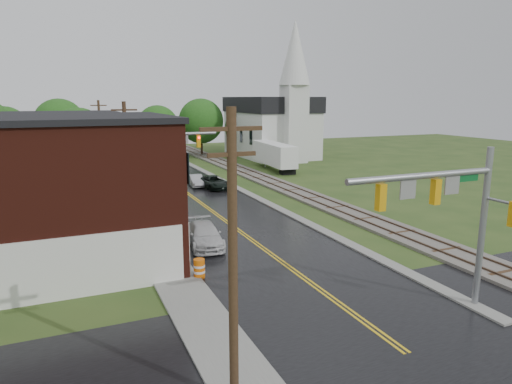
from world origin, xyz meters
TOP-DOWN VIEW (x-y plane):
  - ground at (0.00, 0.00)m, footprint 160.00×160.00m
  - main_road at (0.00, 30.00)m, footprint 10.00×90.00m
  - cross_road at (0.00, 2.00)m, footprint 60.00×9.00m
  - curb_right at (5.40, 35.00)m, footprint 0.80×70.00m
  - sidewalk_left at (-6.20, 25.00)m, footprint 2.40×50.00m
  - brick_building at (-12.48, 15.00)m, footprint 14.30×10.30m
  - yellow_house at (-11.00, 26.00)m, footprint 8.00×7.00m
  - darkred_building at (-10.00, 35.00)m, footprint 7.00×6.00m
  - church at (20.00, 53.74)m, footprint 10.40×18.40m
  - railroad at (10.00, 35.00)m, footprint 3.20×80.00m
  - traffic_signal_near at (3.47, 2.00)m, footprint 7.34×0.30m
  - traffic_signal_far at (-3.47, 27.00)m, footprint 7.34×0.43m
  - utility_pole_a at (-6.80, 0.00)m, footprint 1.80×0.28m
  - utility_pole_b at (-6.80, 22.00)m, footprint 1.80×0.28m
  - utility_pole_c at (-6.80, 44.00)m, footprint 1.80×0.28m
  - tree_left_c at (-13.85, 39.90)m, footprint 6.00×6.00m
  - tree_left_e at (-8.85, 45.90)m, footprint 6.40×6.40m
  - suv_dark at (3.17, 32.63)m, footprint 2.74×4.95m
  - sedan_silver at (1.78, 34.51)m, footprint 1.58×3.83m
  - pickup_white at (-3.20, 15.01)m, footprint 2.56×5.05m
  - semi_trailer at (14.33, 41.63)m, footprint 3.14×10.84m
  - construction_barrel at (-5.00, 10.00)m, footprint 0.72×0.72m

SIDE VIEW (x-z plane):
  - ground at x=0.00m, z-range 0.00..0.00m
  - main_road at x=0.00m, z-range -0.01..0.01m
  - cross_road at x=0.00m, z-range -0.01..0.01m
  - curb_right at x=5.40m, z-range -0.06..0.06m
  - sidewalk_left at x=-6.20m, z-range -0.06..0.06m
  - railroad at x=10.00m, z-range -0.04..0.26m
  - construction_barrel at x=-5.00m, z-range 0.00..1.04m
  - sedan_silver at x=1.78m, z-range 0.00..1.23m
  - suv_dark at x=3.17m, z-range 0.00..1.31m
  - pickup_white at x=-3.20m, z-range 0.00..1.41m
  - semi_trailer at x=14.33m, z-range 0.36..3.83m
  - darkred_building at x=-10.00m, z-range 0.00..4.40m
  - yellow_house at x=-11.00m, z-range 0.00..6.40m
  - brick_building at x=-12.48m, z-range 0.00..8.30m
  - tree_left_c at x=-13.85m, z-range 0.69..8.34m
  - utility_pole_a at x=-6.80m, z-range 0.22..9.22m
  - utility_pole_b at x=-6.80m, z-range 0.22..9.22m
  - utility_pole_c at x=-6.80m, z-range 0.22..9.22m
  - tree_left_e at x=-8.85m, z-range 0.73..8.89m
  - traffic_signal_near at x=3.47m, z-range 1.37..8.57m
  - traffic_signal_far at x=-3.47m, z-range 1.37..8.57m
  - church at x=20.00m, z-range -4.17..15.83m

